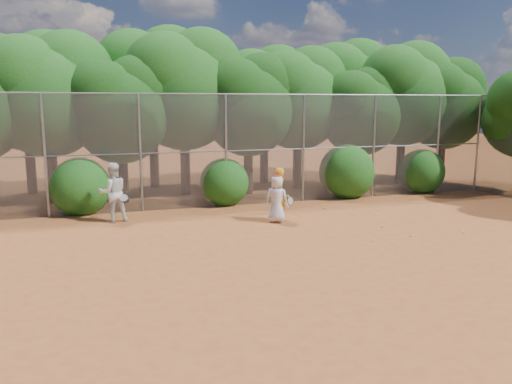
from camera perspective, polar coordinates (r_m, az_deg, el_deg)
name	(u,v)px	position (r m, az deg, el deg)	size (l,w,h in m)	color
ground	(323,248)	(13.03, 7.62, -6.37)	(80.00, 80.00, 0.00)	#9E4F23
fence_back	(250,149)	(18.14, -0.74, 4.96)	(20.05, 0.09, 4.03)	gray
tree_1	(49,90)	(19.87, -22.61, 10.75)	(4.64, 4.03, 6.35)	black
tree_2	(122,106)	(19.13, -15.11, 9.48)	(3.99, 3.47, 5.47)	black
tree_3	(185,85)	(20.42, -8.16, 12.02)	(4.89, 4.26, 6.70)	black
tree_4	(249,101)	(20.40, -0.79, 10.33)	(4.19, 3.64, 5.73)	black
tree_5	(299,95)	(22.01, 4.94, 11.03)	(4.51, 3.92, 6.17)	black
tree_6	(361,108)	(22.20, 11.96, 9.34)	(3.86, 3.36, 5.29)	black
tree_7	(404,90)	(24.05, 16.60, 11.12)	(4.77, 4.14, 6.53)	black
tree_8	(445,100)	(24.98, 20.78, 9.77)	(4.25, 3.70, 5.82)	black
tree_9	(26,87)	(22.26, -24.77, 10.89)	(4.83, 4.20, 6.62)	black
tree_10	(153,81)	(22.47, -11.72, 12.32)	(5.15, 4.48, 7.06)	black
tree_11	(265,93)	(23.15, 1.06, 11.30)	(4.64, 4.03, 6.35)	black
tree_12	(348,86)	(25.52, 10.43, 11.81)	(5.02, 4.37, 6.88)	black
bush_0	(80,184)	(17.78, -19.47, 0.86)	(2.00, 2.00, 2.00)	#174F13
bush_1	(224,180)	(18.33, -3.64, 1.36)	(1.80, 1.80, 1.80)	#174F13
bush_2	(347,169)	(20.10, 10.32, 2.57)	(2.20, 2.20, 2.20)	#174F13
bush_3	(422,170)	(21.98, 18.39, 2.45)	(1.90, 1.90, 1.90)	#174F13
player_yellow	(278,194)	(15.76, 2.53, -0.27)	(0.87, 0.68, 1.69)	orange
player_teen	(277,199)	(15.54, 2.39, -0.77)	(0.86, 0.80, 1.51)	silver
player_white	(113,192)	(16.22, -16.05, -0.04)	(1.02, 0.86, 1.86)	silver
ball_0	(382,226)	(15.46, 14.25, -3.84)	(0.07, 0.07, 0.07)	yellow
ball_1	(378,210)	(17.82, 13.76, -1.99)	(0.07, 0.07, 0.07)	yellow
ball_2	(411,236)	(14.61, 17.26, -4.80)	(0.07, 0.07, 0.07)	yellow
ball_3	(464,232)	(15.49, 22.64, -4.29)	(0.07, 0.07, 0.07)	yellow
ball_4	(372,241)	(13.82, 13.16, -5.45)	(0.07, 0.07, 0.07)	yellow
ball_5	(325,208)	(17.74, 7.87, -1.85)	(0.07, 0.07, 0.07)	yellow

